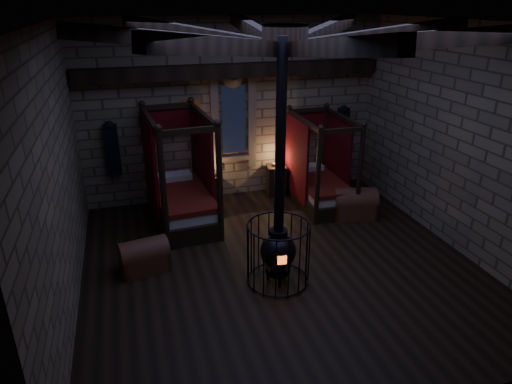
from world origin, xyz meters
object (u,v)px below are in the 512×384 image
object	(u,v)px
trunk_left	(144,256)
trunk_right	(354,204)
stove	(278,248)
bed_right	(319,183)
bed_left	(181,196)

from	to	relation	value
trunk_left	trunk_right	world-z (taller)	trunk_right
trunk_left	stove	distance (m)	2.43
trunk_right	stove	distance (m)	3.17
trunk_left	stove	size ratio (longest dim) A/B	0.23
trunk_right	bed_right	bearing A→B (deg)	131.26
bed_right	trunk_right	bearing A→B (deg)	-61.39
bed_right	trunk_left	size ratio (longest dim) A/B	2.28
bed_left	bed_right	bearing A→B (deg)	-3.71
bed_right	bed_left	bearing A→B (deg)	-178.47
bed_left	bed_right	xyz separation A→B (m)	(3.24, 0.02, -0.07)
bed_left	trunk_left	bearing A→B (deg)	-121.17
bed_left	stove	world-z (taller)	stove
bed_left	trunk_left	size ratio (longest dim) A/B	2.59
bed_right	stove	size ratio (longest dim) A/B	0.52
trunk_left	trunk_right	distance (m)	4.74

